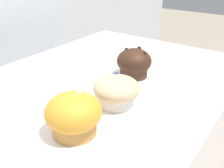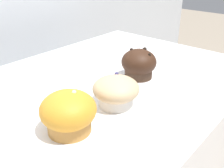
% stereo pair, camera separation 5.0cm
% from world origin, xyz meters
% --- Properties ---
extents(muffin_front_center, '(0.10, 0.10, 0.08)m').
position_xyz_m(muffin_front_center, '(0.14, -0.06, 0.97)').
color(muffin_front_center, '#3F2A1E').
rests_on(muffin_front_center, display_counter).
extents(muffin_back_left, '(0.11, 0.11, 0.07)m').
position_xyz_m(muffin_back_left, '(-0.02, -0.11, 0.96)').
color(muffin_back_left, silver).
rests_on(muffin_back_left, display_counter).
extents(muffin_back_right, '(0.11, 0.11, 0.09)m').
position_xyz_m(muffin_back_right, '(-0.16, -0.10, 0.97)').
color(muffin_back_right, '#C1853F').
rests_on(muffin_back_right, display_counter).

